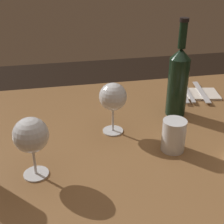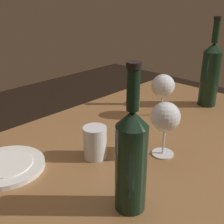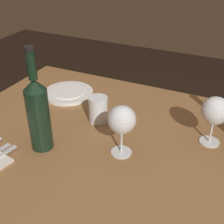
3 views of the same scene
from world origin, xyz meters
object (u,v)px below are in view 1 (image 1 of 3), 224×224
at_px(water_tumbler, 173,137).
at_px(folded_napkin, 194,94).
at_px(wine_glass_left, 31,136).
at_px(table_knife, 201,92).
at_px(wine_glass_right, 113,98).
at_px(fork_outer, 183,94).
at_px(wine_bottle_second, 178,80).
at_px(fork_inner, 189,93).

relative_size(water_tumbler, folded_napkin, 0.47).
xyz_separation_m(wine_glass_left, table_knife, (0.65, 0.39, -0.11)).
height_order(wine_glass_left, table_knife, wine_glass_left).
height_order(wine_glass_right, fork_outer, wine_glass_right).
height_order(wine_glass_right, wine_bottle_second, wine_bottle_second).
xyz_separation_m(wine_glass_right, folded_napkin, (0.38, 0.21, -0.12)).
bearing_deg(wine_glass_right, wine_bottle_second, 17.93).
relative_size(wine_glass_left, folded_napkin, 0.80).
bearing_deg(wine_glass_left, water_tumbler, 5.78).
height_order(wine_bottle_second, water_tumbler, wine_bottle_second).
bearing_deg(wine_bottle_second, table_knife, 39.20).
distance_m(water_tumbler, fork_inner, 0.41).
bearing_deg(wine_glass_right, wine_glass_left, -143.96).
xyz_separation_m(wine_glass_left, water_tumbler, (0.39, 0.04, -0.08)).
bearing_deg(fork_outer, table_knife, 0.00).
height_order(wine_bottle_second, fork_outer, wine_bottle_second).
xyz_separation_m(wine_glass_left, fork_outer, (0.57, 0.39, -0.11)).
bearing_deg(wine_bottle_second, fork_inner, 50.59).
xyz_separation_m(wine_bottle_second, fork_outer, (0.09, 0.14, -0.12)).
bearing_deg(fork_inner, wine_glass_left, -146.78).
height_order(wine_glass_right, table_knife, wine_glass_right).
relative_size(folded_napkin, fork_inner, 1.15).
xyz_separation_m(wine_glass_left, wine_bottle_second, (0.48, 0.25, 0.01)).
distance_m(wine_glass_left, folded_napkin, 0.74).
distance_m(fork_inner, table_knife, 0.06).
xyz_separation_m(fork_inner, table_knife, (0.06, 0.00, 0.00)).
distance_m(folded_napkin, fork_outer, 0.05).
bearing_deg(folded_napkin, water_tumbler, -123.13).
xyz_separation_m(wine_glass_left, folded_napkin, (0.62, 0.39, -0.11)).
distance_m(wine_bottle_second, fork_outer, 0.20).
bearing_deg(wine_bottle_second, water_tumbler, -113.19).
bearing_deg(fork_outer, water_tumbler, -117.01).
height_order(wine_glass_right, water_tumbler, wine_glass_right).
xyz_separation_m(wine_glass_right, fork_inner, (0.35, 0.21, -0.11)).
distance_m(water_tumbler, fork_outer, 0.39).
height_order(fork_inner, fork_outer, same).
bearing_deg(water_tumbler, folded_napkin, 56.87).
height_order(water_tumbler, fork_outer, water_tumbler).
relative_size(wine_bottle_second, fork_outer, 1.87).
height_order(wine_glass_left, fork_outer, wine_glass_left).
relative_size(wine_bottle_second, fork_inner, 1.87).
distance_m(wine_glass_right, table_knife, 0.47).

